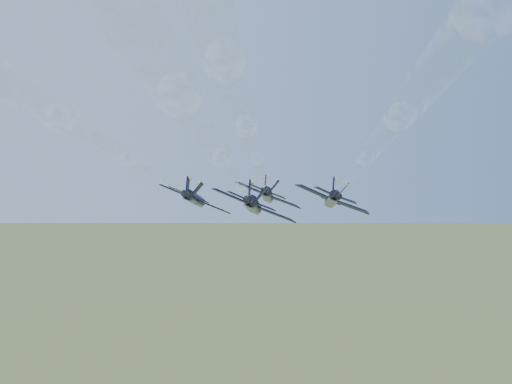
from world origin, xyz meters
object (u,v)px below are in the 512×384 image
object	(u,v)px
jet_left	(195,199)
jet_lead	(268,195)
jet_right	(332,199)
jet_slot	(254,205)

from	to	relation	value
jet_left	jet_lead	bearing A→B (deg)	43.38
jet_lead	jet_right	xyz separation A→B (m)	(5.78, -13.28, 0.00)
jet_right	jet_lead	bearing A→B (deg)	137.82
jet_right	jet_slot	size ratio (longest dim) A/B	1.00
jet_lead	jet_left	world-z (taller)	same
jet_left	jet_right	world-z (taller)	same
jet_lead	jet_right	distance (m)	14.49
jet_lead	jet_slot	bearing A→B (deg)	-91.05
jet_left	jet_right	size ratio (longest dim) A/B	1.00
jet_left	jet_slot	bearing A→B (deg)	-48.86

